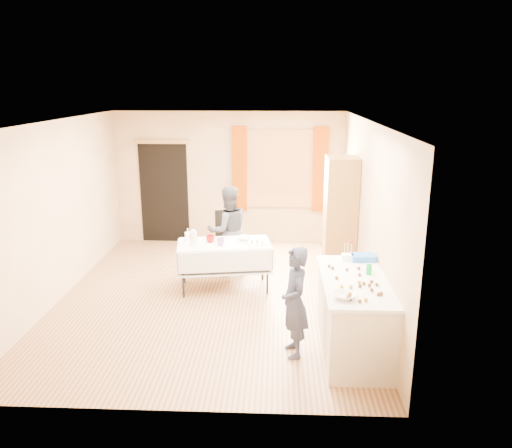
{
  "coord_description": "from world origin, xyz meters",
  "views": [
    {
      "loc": [
        0.97,
        -6.93,
        3.1
      ],
      "look_at": [
        0.66,
        0.0,
        1.14
      ],
      "focal_mm": 35.0,
      "sensor_mm": 36.0,
      "label": 1
    }
  ],
  "objects_px": {
    "chair": "(229,251)",
    "woman": "(228,230)",
    "cabinet": "(340,218)",
    "girl": "(295,302)",
    "party_table": "(224,261)",
    "counter": "(354,315)"
  },
  "relations": [
    {
      "from": "woman",
      "to": "girl",
      "type": "bearing_deg",
      "value": 89.15
    },
    {
      "from": "counter",
      "to": "woman",
      "type": "bearing_deg",
      "value": 124.95
    },
    {
      "from": "cabinet",
      "to": "party_table",
      "type": "xyz_separation_m",
      "value": [
        -1.84,
        -0.66,
        -0.55
      ]
    },
    {
      "from": "party_table",
      "to": "woman",
      "type": "relative_size",
      "value": 1.02
    },
    {
      "from": "woman",
      "to": "cabinet",
      "type": "bearing_deg",
      "value": 157.06
    },
    {
      "from": "cabinet",
      "to": "chair",
      "type": "relative_size",
      "value": 1.99
    },
    {
      "from": "cabinet",
      "to": "chair",
      "type": "xyz_separation_m",
      "value": [
        -1.86,
        0.29,
        -0.69
      ]
    },
    {
      "from": "party_table",
      "to": "chair",
      "type": "bearing_deg",
      "value": 82.21
    },
    {
      "from": "counter",
      "to": "party_table",
      "type": "xyz_separation_m",
      "value": [
        -1.74,
        1.8,
        -0.01
      ]
    },
    {
      "from": "party_table",
      "to": "chair",
      "type": "xyz_separation_m",
      "value": [
        -0.02,
        0.95,
        -0.15
      ]
    },
    {
      "from": "cabinet",
      "to": "woman",
      "type": "relative_size",
      "value": 1.33
    },
    {
      "from": "cabinet",
      "to": "party_table",
      "type": "distance_m",
      "value": 2.03
    },
    {
      "from": "cabinet",
      "to": "girl",
      "type": "bearing_deg",
      "value": -107.36
    },
    {
      "from": "counter",
      "to": "chair",
      "type": "relative_size",
      "value": 1.66
    },
    {
      "from": "party_table",
      "to": "counter",
      "type": "bearing_deg",
      "value": -55.13
    },
    {
      "from": "counter",
      "to": "girl",
      "type": "distance_m",
      "value": 0.76
    },
    {
      "from": "girl",
      "to": "woman",
      "type": "height_order",
      "value": "woman"
    },
    {
      "from": "party_table",
      "to": "woman",
      "type": "bearing_deg",
      "value": 81.23
    },
    {
      "from": "cabinet",
      "to": "party_table",
      "type": "bearing_deg",
      "value": -160.1
    },
    {
      "from": "chair",
      "to": "girl",
      "type": "xyz_separation_m",
      "value": [
        1.04,
        -2.89,
        0.37
      ]
    },
    {
      "from": "chair",
      "to": "woman",
      "type": "distance_m",
      "value": 0.52
    },
    {
      "from": "counter",
      "to": "girl",
      "type": "xyz_separation_m",
      "value": [
        -0.71,
        -0.13,
        0.21
      ]
    }
  ]
}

